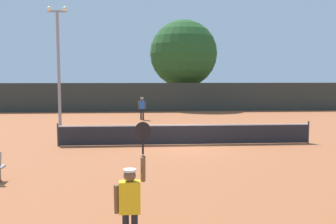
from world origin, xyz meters
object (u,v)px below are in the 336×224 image
object	(u,v)px
player_receiving	(142,106)
parked_car_near	(89,99)
tennis_ball	(202,136)
large_tree	(184,54)
player_serving	(131,198)
light_pole	(58,60)
parked_car_far	(217,99)
parked_car_mid	(175,98)

from	to	relation	value
player_receiving	parked_car_near	world-z (taller)	parked_car_near
tennis_ball	large_tree	bearing A→B (deg)	86.85
player_receiving	tennis_ball	bearing A→B (deg)	111.34
player_serving	player_receiving	bearing A→B (deg)	89.44
parked_car_near	tennis_ball	bearing A→B (deg)	-63.36
light_pole	parked_car_far	xyz separation A→B (m)	(13.16, 17.29, -3.45)
player_serving	parked_car_far	size ratio (longest dim) A/B	0.55
player_receiving	parked_car_mid	distance (m)	15.58
large_tree	parked_car_near	size ratio (longest dim) A/B	2.05
parked_car_mid	parked_car_far	world-z (taller)	same
player_receiving	parked_car_mid	xyz separation A→B (m)	(3.81, 15.11, -0.23)
light_pole	player_receiving	bearing A→B (deg)	43.19
player_receiving	tennis_ball	world-z (taller)	player_receiving
player_receiving	parked_car_near	size ratio (longest dim) A/B	0.38
player_receiving	tennis_ball	size ratio (longest dim) A/B	24.20
large_tree	parked_car_far	distance (m)	6.68
player_serving	parked_car_far	world-z (taller)	player_serving
large_tree	parked_car_far	bearing A→B (deg)	33.14
parked_car_mid	parked_car_near	bearing A→B (deg)	-172.24
player_serving	player_receiving	distance (m)	21.14
parked_car_near	parked_car_mid	world-z (taller)	same
parked_car_near	player_receiving	bearing A→B (deg)	-62.34
player_receiving	parked_car_far	bearing A→B (deg)	-122.94
player_receiving	parked_car_near	xyz separation A→B (m)	(-5.61, 12.64, -0.23)
tennis_ball	light_pole	bearing A→B (deg)	156.88
player_serving	parked_car_near	distance (m)	34.20
parked_car_mid	parked_car_far	size ratio (longest dim) A/B	1.00
player_receiving	parked_car_near	distance (m)	13.83
player_serving	parked_car_near	world-z (taller)	player_serving
player_serving	parked_car_near	xyz separation A→B (m)	(-5.41, 33.77, -0.28)
player_receiving	player_serving	bearing A→B (deg)	89.44
tennis_ball	light_pole	size ratio (longest dim) A/B	0.01
tennis_ball	large_tree	distance (m)	19.02
parked_car_mid	player_serving	bearing A→B (deg)	-103.28
player_serving	parked_car_far	distance (m)	34.77
light_pole	large_tree	size ratio (longest dim) A/B	0.83
light_pole	player_serving	bearing A→B (deg)	-73.78
player_serving	light_pole	size ratio (longest dim) A/B	0.33
player_serving	parked_car_mid	distance (m)	36.47
large_tree	parked_car_mid	xyz separation A→B (m)	(-0.39, 5.10, -4.70)
tennis_ball	parked_car_far	world-z (taller)	parked_car_far
tennis_ball	parked_car_near	bearing A→B (deg)	112.94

